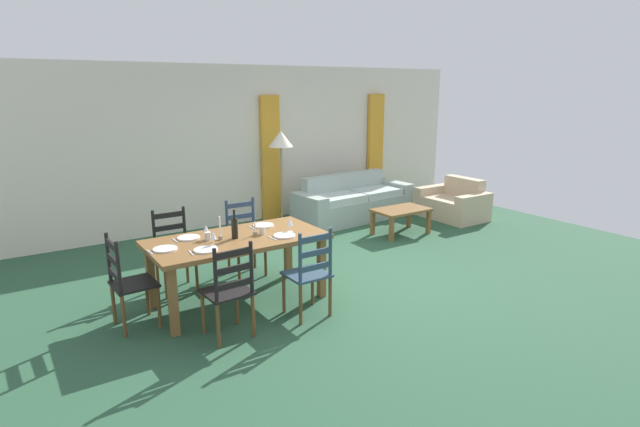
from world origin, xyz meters
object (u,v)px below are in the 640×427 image
couch (352,203)px  wine_glass_near_left (213,236)px  coffee_cup_primary (262,231)px  dining_chair_near_right (309,273)px  standing_lamp (281,145)px  dining_chair_far_left (174,250)px  dining_chair_far_right (245,237)px  coffee_table (401,213)px  wine_glass_near_right (290,222)px  dining_table (237,245)px  wine_bottle (235,228)px  dining_chair_near_left (229,291)px  armchair_upholstered (454,204)px  coffee_cup_secondary (208,236)px  wine_glass_far_left (206,229)px  dining_chair_head_west (128,282)px

couch → wine_glass_near_left: bearing=-146.3°
wine_glass_near_left → coffee_cup_primary: 0.62m
dining_chair_near_right → standing_lamp: 3.60m
dining_chair_far_left → couch: (3.72, 1.47, -0.19)m
dining_chair_far_left → dining_chair_far_right: same height
wine_glass_near_left → coffee_table: (3.66, 1.17, -0.51)m
dining_chair_near_right → wine_glass_near_right: bearing=78.0°
dining_table → wine_bottle: bearing=-146.4°
dining_table → dining_chair_near_left: (-0.42, -0.72, -0.19)m
dining_chair_near_right → armchair_upholstered: 4.86m
dining_chair_far_left → couch: bearing=21.6°
couch → dining_table: bearing=-145.6°
coffee_cup_secondary → wine_glass_far_left: bearing=85.0°
dining_chair_head_west → couch: 4.93m
wine_glass_near_right → dining_chair_far_right: bearing=98.8°
wine_bottle → wine_glass_far_left: 0.30m
dining_chair_near_left → coffee_table: size_ratio=1.07×
dining_chair_far_left → coffee_table: dining_chair_far_left is taller
dining_table → armchair_upholstered: bearing=14.6°
armchair_upholstered → dining_chair_head_west: bearing=-168.4°
dining_table → dining_chair_head_west: bearing=178.7°
armchair_upholstered → wine_glass_near_left: bearing=-164.7°
dining_chair_near_left → standing_lamp: standing_lamp is taller
coffee_cup_primary → dining_table: bearing=169.6°
coffee_cup_secondary → coffee_table: coffee_cup_secondary is taller
coffee_cup_secondary → armchair_upholstered: bearing=13.0°
standing_lamp → dining_chair_head_west: bearing=-142.1°
coffee_cup_primary → coffee_cup_secondary: same height
dining_chair_near_right → coffee_cup_secondary: size_ratio=10.67×
coffee_table → wine_glass_near_right: bearing=-157.2°
dining_chair_far_right → wine_glass_far_left: 1.07m
coffee_cup_primary → couch: (2.97, 2.28, -0.50)m
standing_lamp → wine_glass_far_left: bearing=-133.9°
wine_glass_far_left → armchair_upholstered: wine_glass_far_left is taller
dining_chair_head_west → armchair_upholstered: dining_chair_head_west is taller
dining_chair_head_west → wine_glass_near_left: dining_chair_head_west is taller
dining_chair_head_west → coffee_table: (4.49, 0.99, -0.12)m
wine_glass_near_right → armchair_upholstered: wine_glass_near_right is taller
coffee_table → armchair_upholstered: 1.57m
wine_bottle → wine_glass_far_left: (-0.27, 0.14, -0.01)m
coffee_cup_secondary → couch: size_ratio=0.04×
wine_glass_near_left → coffee_cup_primary: size_ratio=1.79×
dining_chair_near_left → coffee_cup_secondary: dining_chair_near_left is taller
wine_glass_near_right → armchair_upholstered: 4.55m
dining_chair_near_left → couch: 4.71m
standing_lamp → wine_glass_near_right: bearing=-117.4°
wine_bottle → wine_glass_near_right: bearing=-10.4°
dining_chair_far_right → wine_glass_far_left: dining_chair_far_right is taller
dining_chair_head_west → standing_lamp: 4.00m
coffee_cup_primary → dining_chair_near_left: bearing=-136.2°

